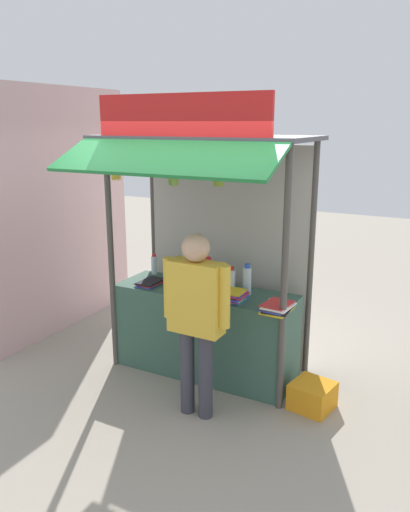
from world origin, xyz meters
TOP-DOWN VIEW (x-y plane):
  - ground_plane at (0.00, 0.00)m, footprint 20.00×20.00m
  - stall_counter at (0.00, 0.00)m, footprint 1.82×0.60m
  - stall_structure at (0.00, 0.14)m, footprint 2.02×1.52m
  - water_bottle_rear_center at (0.28, 0.02)m, footprint 0.08×0.08m
  - water_bottle_front_left at (-0.14, 0.23)m, footprint 0.07×0.07m
  - water_bottle_mid_right at (0.41, 0.09)m, footprint 0.08×0.08m
  - water_bottle_far_right at (-0.75, 0.23)m, footprint 0.06×0.06m
  - water_bottle_center at (-0.14, 0.01)m, footprint 0.08×0.08m
  - water_bottle_back_right at (-0.03, 0.13)m, footprint 0.09×0.09m
  - magazine_stack_back_left at (0.83, -0.22)m, footprint 0.26×0.33m
  - magazine_stack_front_right at (-0.58, -0.10)m, footprint 0.22×0.33m
  - magazine_stack_left at (0.39, -0.15)m, footprint 0.22×0.27m
  - banana_bunch_inner_left at (-0.72, -0.40)m, footprint 0.10×0.10m
  - banana_bunch_inner_right at (0.33, -0.40)m, footprint 0.11×0.10m
  - banana_bunch_leftmost at (-0.10, -0.40)m, footprint 0.12×0.12m
  - vendor_person at (0.30, -0.73)m, footprint 0.62×0.23m
  - plastic_crate at (1.18, -0.17)m, footprint 0.40×0.40m
  - neighbour_wall at (-2.16, 0.30)m, footprint 0.20×2.40m

SIDE VIEW (x-z plane):
  - ground_plane at x=0.00m, z-range 0.00..0.00m
  - plastic_crate at x=1.18m, z-range 0.00..0.24m
  - stall_counter at x=0.00m, z-range 0.00..0.88m
  - magazine_stack_front_right at x=-0.58m, z-range 0.88..0.92m
  - magazine_stack_back_left at x=0.83m, z-range 0.88..0.95m
  - magazine_stack_left at x=0.39m, z-range 0.88..0.97m
  - vendor_person at x=0.30m, z-range 0.17..1.79m
  - water_bottle_far_right at x=-0.75m, z-range 0.87..1.10m
  - water_bottle_front_left at x=-0.14m, z-range 0.87..1.12m
  - water_bottle_rear_center at x=0.28m, z-range 0.87..1.15m
  - water_bottle_center at x=-0.14m, z-range 0.87..1.16m
  - water_bottle_mid_right at x=0.41m, z-range 0.87..1.17m
  - water_bottle_back_right at x=-0.03m, z-range 0.87..1.18m
  - neighbour_wall at x=-2.16m, z-range 0.00..2.90m
  - stall_structure at x=0.00m, z-range 0.28..3.00m
  - banana_bunch_leftmost at x=-0.10m, z-range 1.88..2.18m
  - banana_bunch_inner_right at x=0.33m, z-range 1.91..2.19m
  - banana_bunch_inner_left at x=-0.72m, z-range 1.91..2.19m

